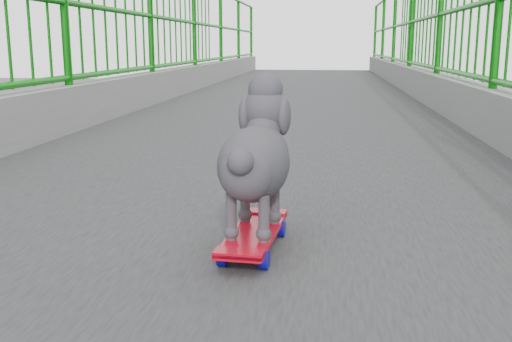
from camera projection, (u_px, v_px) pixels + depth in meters
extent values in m
cube|color=#2D2D2F|center=(220.00, 282.00, 2.11)|extent=(3.00, 24.00, 0.50)
cube|color=slate|center=(304.00, 272.00, 11.58)|extent=(1.20, 1.20, 6.50)
cylinder|color=#0D7A0F|center=(238.00, 30.00, 11.76)|extent=(0.06, 0.06, 1.10)
cylinder|color=#0D7A0F|center=(383.00, 30.00, 11.44)|extent=(0.06, 0.06, 1.10)
cube|color=red|center=(254.00, 233.00, 1.69)|extent=(0.16, 0.44, 0.01)
cube|color=#99999E|center=(243.00, 255.00, 1.56)|extent=(0.08, 0.04, 0.02)
cylinder|color=#0A07A2|center=(223.00, 257.00, 1.58)|extent=(0.03, 0.05, 0.05)
sphere|color=yellow|center=(223.00, 257.00, 1.58)|extent=(0.02, 0.02, 0.02)
cylinder|color=#0A07A2|center=(264.00, 260.00, 1.55)|extent=(0.03, 0.05, 0.05)
sphere|color=yellow|center=(264.00, 260.00, 1.55)|extent=(0.02, 0.02, 0.02)
cube|color=#99999E|center=(263.00, 224.00, 1.83)|extent=(0.08, 0.04, 0.02)
cylinder|color=#0A07A2|center=(245.00, 226.00, 1.84)|extent=(0.03, 0.05, 0.05)
sphere|color=yellow|center=(245.00, 226.00, 1.84)|extent=(0.02, 0.02, 0.02)
cylinder|color=#0A07A2|center=(281.00, 228.00, 1.82)|extent=(0.03, 0.05, 0.05)
sphere|color=yellow|center=(281.00, 228.00, 1.82)|extent=(0.02, 0.02, 0.02)
ellipsoid|color=#2C292E|center=(254.00, 164.00, 1.65)|extent=(0.22, 0.32, 0.21)
sphere|color=#2C292E|center=(265.00, 109.00, 1.79)|extent=(0.14, 0.14, 0.14)
sphere|color=black|center=(271.00, 112.00, 1.88)|extent=(0.02, 0.02, 0.02)
sphere|color=#2C292E|center=(240.00, 161.00, 1.48)|extent=(0.07, 0.07, 0.07)
cylinder|color=#2C292E|center=(245.00, 200.00, 1.77)|extent=(0.03, 0.03, 0.13)
cylinder|color=#2C292E|center=(275.00, 202.00, 1.75)|extent=(0.03, 0.03, 0.13)
cylinder|color=#2C292E|center=(231.00, 216.00, 1.60)|extent=(0.03, 0.03, 0.13)
cylinder|color=#2C292E|center=(264.00, 218.00, 1.59)|extent=(0.03, 0.03, 0.13)
imported|color=white|center=(77.00, 313.00, 15.67)|extent=(1.59, 3.96, 1.35)
imported|color=black|center=(31.00, 255.00, 19.69)|extent=(1.62, 4.65, 1.53)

